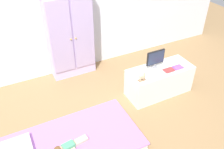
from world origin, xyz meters
The scene contains 9 objects.
ground_plane centered at (0.00, 0.00, -0.01)m, with size 10.00×10.00×0.02m, color #99754C.
bed centered at (-0.42, -0.18, 0.13)m, with size 1.51×0.82×0.26m.
doll centered at (-0.51, -0.26, 0.29)m, with size 0.39×0.15×0.10m.
wardrobe centered at (0.16, 1.41, 0.71)m, with size 0.70×0.27×1.41m.
tv_stand centered at (1.12, 0.33, 0.22)m, with size 0.97×0.41×0.44m, color silver.
tv_monitor centered at (1.06, 0.40, 0.59)m, with size 0.28×0.10×0.27m.
rocking_horse_toy centered at (0.73, 0.22, 0.50)m, with size 0.11×0.04×0.13m.
book_red centered at (1.19, 0.24, 0.44)m, with size 0.15×0.10×0.01m, color #CC3838.
book_purple centered at (1.35, 0.24, 0.44)m, with size 0.14×0.10×0.01m, color #8E51B2.
Camera 1 is at (-0.79, -1.89, 2.36)m, focal length 38.43 mm.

